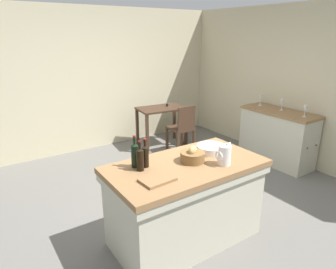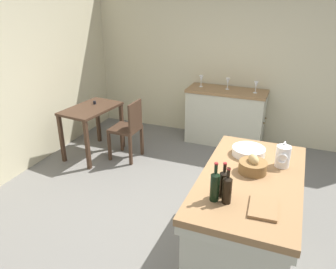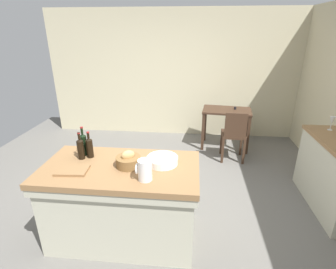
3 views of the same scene
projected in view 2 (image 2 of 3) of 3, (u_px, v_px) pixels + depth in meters
ground_plane at (188, 222)px, 3.74m from camera, size 6.76×6.76×0.00m
wall_right at (241, 62)px, 5.43m from camera, size 0.12×5.20×2.60m
island_table at (247, 215)px, 3.08m from camera, size 1.60×0.86×0.89m
side_cabinet at (225, 117)px, 5.52m from camera, size 0.52×1.28×0.92m
writing_desk at (92, 115)px, 5.04m from camera, size 0.96×0.66×0.82m
wooden_chair at (128, 128)px, 4.97m from camera, size 0.41×0.41×0.92m
pitcher at (283, 156)px, 3.05m from camera, size 0.17×0.13×0.24m
wash_bowl at (249, 151)px, 3.29m from camera, size 0.32×0.32×0.08m
bread_basket at (253, 166)px, 2.97m from camera, size 0.25×0.25×0.17m
cutting_board at (263, 207)px, 2.49m from camera, size 0.31×0.23×0.02m
wine_bottle_dark at (224, 183)px, 2.61m from camera, size 0.07×0.07×0.29m
wine_bottle_amber at (215, 185)px, 2.54m from camera, size 0.07×0.07×0.33m
wine_bottle_green at (227, 189)px, 2.52m from camera, size 0.07×0.07×0.30m
wine_glass_far_left at (256, 85)px, 5.13m from camera, size 0.07×0.07×0.18m
wine_glass_left at (228, 82)px, 5.32m from camera, size 0.07×0.07×0.18m
wine_glass_middle at (201, 79)px, 5.46m from camera, size 0.07×0.07×0.19m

